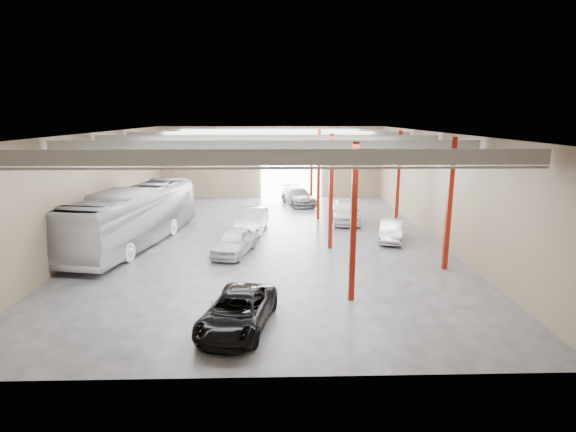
{
  "coord_description": "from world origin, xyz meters",
  "views": [
    {
      "loc": [
        0.46,
        -28.7,
        8.08
      ],
      "look_at": [
        1.18,
        -2.63,
        2.2
      ],
      "focal_mm": 28.0,
      "sensor_mm": 36.0,
      "label": 1
    }
  ],
  "objects_px": {
    "coach_bus": "(134,216)",
    "car_row_a": "(235,241)",
    "car_right_near": "(391,230)",
    "car_right_far": "(345,211)",
    "black_sedan": "(238,311)",
    "car_row_c": "(298,196)",
    "car_row_b": "(252,220)"
  },
  "relations": [
    {
      "from": "coach_bus",
      "to": "car_row_a",
      "type": "xyz_separation_m",
      "value": [
        6.5,
        -2.22,
        -1.06
      ]
    },
    {
      "from": "car_right_near",
      "to": "car_right_far",
      "type": "distance_m",
      "value": 5.67
    },
    {
      "from": "coach_bus",
      "to": "car_right_near",
      "type": "relative_size",
      "value": 3.14
    },
    {
      "from": "car_row_a",
      "to": "car_right_near",
      "type": "height_order",
      "value": "car_row_a"
    },
    {
      "from": "coach_bus",
      "to": "black_sedan",
      "type": "distance_m",
      "value": 14.02
    },
    {
      "from": "black_sedan",
      "to": "car_right_far",
      "type": "height_order",
      "value": "car_right_far"
    },
    {
      "from": "black_sedan",
      "to": "coach_bus",
      "type": "bearing_deg",
      "value": 134.06
    },
    {
      "from": "black_sedan",
      "to": "car_row_a",
      "type": "height_order",
      "value": "car_row_a"
    },
    {
      "from": "black_sedan",
      "to": "car_row_c",
      "type": "bearing_deg",
      "value": 93.61
    },
    {
      "from": "black_sedan",
      "to": "car_row_b",
      "type": "relative_size",
      "value": 1.01
    },
    {
      "from": "car_row_b",
      "to": "car_right_near",
      "type": "xyz_separation_m",
      "value": [
        9.28,
        -2.66,
        -0.13
      ]
    },
    {
      "from": "car_row_a",
      "to": "car_right_near",
      "type": "relative_size",
      "value": 1.07
    },
    {
      "from": "coach_bus",
      "to": "car_row_c",
      "type": "bearing_deg",
      "value": 60.23
    },
    {
      "from": "car_right_far",
      "to": "car_right_near",
      "type": "bearing_deg",
      "value": -62.29
    },
    {
      "from": "car_right_far",
      "to": "car_row_a",
      "type": "bearing_deg",
      "value": -130.48
    },
    {
      "from": "car_row_a",
      "to": "car_right_near",
      "type": "xyz_separation_m",
      "value": [
        10.05,
        2.68,
        -0.08
      ]
    },
    {
      "from": "car_row_b",
      "to": "car_right_far",
      "type": "distance_m",
      "value": 7.46
    },
    {
      "from": "coach_bus",
      "to": "car_row_b",
      "type": "xyz_separation_m",
      "value": [
        7.27,
        3.12,
        -1.0
      ]
    },
    {
      "from": "car_row_a",
      "to": "car_row_c",
      "type": "height_order",
      "value": "car_row_c"
    },
    {
      "from": "black_sedan",
      "to": "car_row_a",
      "type": "bearing_deg",
      "value": 107.52
    },
    {
      "from": "coach_bus",
      "to": "black_sedan",
      "type": "height_order",
      "value": "coach_bus"
    },
    {
      "from": "coach_bus",
      "to": "car_row_b",
      "type": "distance_m",
      "value": 7.97
    },
    {
      "from": "car_row_a",
      "to": "car_row_c",
      "type": "bearing_deg",
      "value": 87.83
    },
    {
      "from": "car_row_c",
      "to": "car_right_near",
      "type": "xyz_separation_m",
      "value": [
        5.55,
        -12.32,
        -0.08
      ]
    },
    {
      "from": "black_sedan",
      "to": "car_row_b",
      "type": "bearing_deg",
      "value": 102.53
    },
    {
      "from": "car_row_a",
      "to": "black_sedan",
      "type": "bearing_deg",
      "value": -69.75
    },
    {
      "from": "coach_bus",
      "to": "car_row_b",
      "type": "relative_size",
      "value": 2.64
    },
    {
      "from": "coach_bus",
      "to": "car_right_far",
      "type": "xyz_separation_m",
      "value": [
        14.29,
        5.66,
        -0.96
      ]
    },
    {
      "from": "coach_bus",
      "to": "car_right_far",
      "type": "height_order",
      "value": "coach_bus"
    },
    {
      "from": "car_row_c",
      "to": "car_right_near",
      "type": "distance_m",
      "value": 13.51
    },
    {
      "from": "car_row_a",
      "to": "car_row_b",
      "type": "bearing_deg",
      "value": 96.33
    },
    {
      "from": "car_right_far",
      "to": "black_sedan",
      "type": "bearing_deg",
      "value": -107.15
    }
  ]
}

